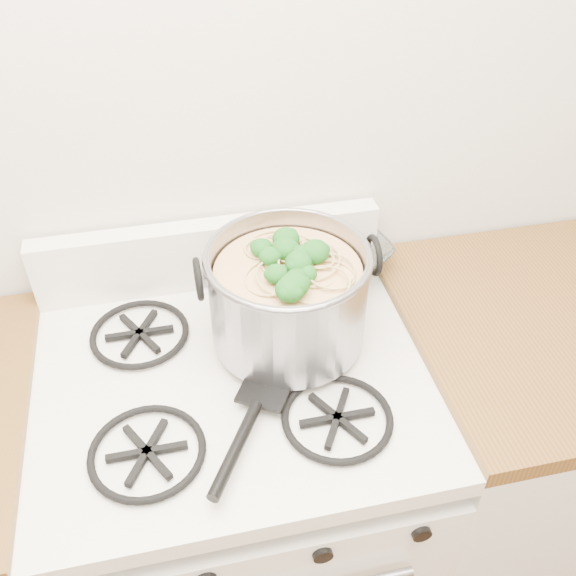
{
  "coord_description": "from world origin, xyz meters",
  "views": [
    {
      "loc": [
        -0.08,
        0.42,
        1.84
      ],
      "look_at": [
        0.13,
        1.34,
        1.05
      ],
      "focal_mm": 40.0,
      "sensor_mm": 36.0,
      "label": 1
    }
  ],
  "objects_px": {
    "gas_range": "(243,508)",
    "stock_pot": "(288,297)",
    "spatula": "(267,383)",
    "glass_bowl": "(327,260)"
  },
  "relations": [
    {
      "from": "gas_range",
      "to": "spatula",
      "type": "bearing_deg",
      "value": -43.74
    },
    {
      "from": "stock_pot",
      "to": "spatula",
      "type": "xyz_separation_m",
      "value": [
        -0.07,
        -0.13,
        -0.09
      ]
    },
    {
      "from": "gas_range",
      "to": "spatula",
      "type": "height_order",
      "value": "spatula"
    },
    {
      "from": "spatula",
      "to": "glass_bowl",
      "type": "relative_size",
      "value": 2.95
    },
    {
      "from": "stock_pot",
      "to": "spatula",
      "type": "relative_size",
      "value": 1.12
    },
    {
      "from": "spatula",
      "to": "stock_pot",
      "type": "bearing_deg",
      "value": 92.85
    },
    {
      "from": "spatula",
      "to": "glass_bowl",
      "type": "height_order",
      "value": "glass_bowl"
    },
    {
      "from": "spatula",
      "to": "glass_bowl",
      "type": "distance_m",
      "value": 0.39
    },
    {
      "from": "gas_range",
      "to": "glass_bowl",
      "type": "distance_m",
      "value": 0.63
    },
    {
      "from": "gas_range",
      "to": "stock_pot",
      "type": "distance_m",
      "value": 0.61
    }
  ]
}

